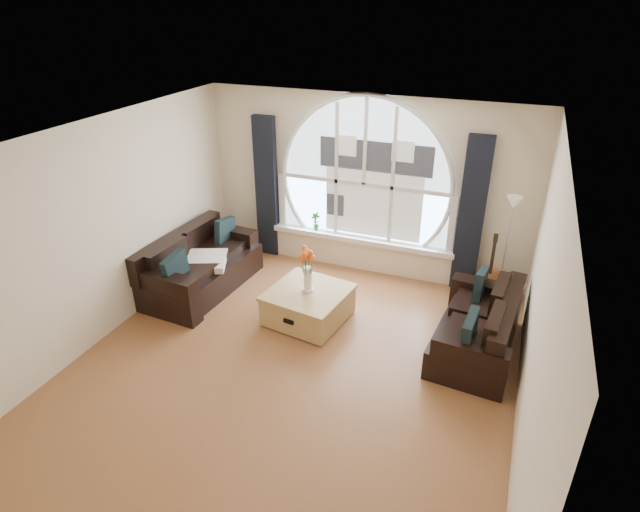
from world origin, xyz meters
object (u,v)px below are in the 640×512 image
(sofa_right, at_px, (477,322))
(potted_plant, at_px, (316,221))
(sofa_left, at_px, (201,264))
(coffee_chest, at_px, (308,304))
(floor_lamp, at_px, (505,252))
(guitar, at_px, (491,265))
(vase_flowers, at_px, (308,264))

(sofa_right, distance_m, potted_plant, 3.12)
(sofa_left, bearing_deg, sofa_right, 3.21)
(coffee_chest, xyz_separation_m, floor_lamp, (2.34, 1.38, 0.56))
(floor_lamp, bearing_deg, guitar, 153.47)
(floor_lamp, height_order, guitar, floor_lamp)
(sofa_left, xyz_separation_m, guitar, (3.97, 1.26, 0.13))
(sofa_left, height_order, coffee_chest, sofa_left)
(vase_flowers, xyz_separation_m, guitar, (2.19, 1.45, -0.30))
(sofa_left, relative_size, vase_flowers, 2.69)
(sofa_left, distance_m, coffee_chest, 1.80)
(sofa_left, xyz_separation_m, sofa_right, (3.94, -0.06, 0.00))
(guitar, xyz_separation_m, potted_plant, (-2.74, 0.19, 0.17))
(potted_plant, bearing_deg, sofa_left, -130.36)
(vase_flowers, xyz_separation_m, potted_plant, (-0.54, 1.64, -0.14))
(potted_plant, bearing_deg, coffee_chest, -71.51)
(sofa_left, xyz_separation_m, vase_flowers, (1.78, -0.18, 0.43))
(sofa_left, relative_size, potted_plant, 6.49)
(sofa_left, bearing_deg, floor_lamp, 20.21)
(coffee_chest, bearing_deg, vase_flowers, 136.54)
(coffee_chest, xyz_separation_m, potted_plant, (-0.55, 1.64, 0.45))
(floor_lamp, bearing_deg, sofa_left, -163.91)
(sofa_right, height_order, potted_plant, potted_plant)
(coffee_chest, distance_m, potted_plant, 1.79)
(floor_lamp, bearing_deg, potted_plant, 174.80)
(floor_lamp, distance_m, guitar, 0.32)
(sofa_right, bearing_deg, guitar, 94.06)
(sofa_left, bearing_deg, vase_flowers, -1.81)
(vase_flowers, height_order, potted_plant, vase_flowers)
(guitar, bearing_deg, sofa_left, -165.63)
(sofa_right, distance_m, coffee_chest, 2.17)
(coffee_chest, relative_size, vase_flowers, 1.41)
(coffee_chest, height_order, guitar, guitar)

